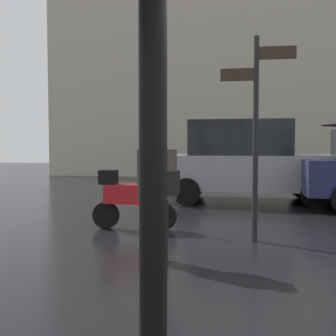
% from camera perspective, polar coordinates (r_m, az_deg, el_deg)
% --- Properties ---
extents(pedestrian_with_bag, '(0.49, 0.24, 1.59)m').
position_cam_1_polar(pedestrian_with_bag, '(4.97, -1.34, -2.89)').
color(pedestrian_with_bag, '#2A241E').
rests_on(pedestrian_with_bag, ground).
extents(parked_scooter, '(1.46, 0.32, 1.23)m').
position_cam_1_polar(parked_scooter, '(6.97, -5.13, -4.03)').
color(parked_scooter, black).
rests_on(parked_scooter, ground).
extents(parked_car_right, '(4.53, 2.05, 2.06)m').
position_cam_1_polar(parked_car_right, '(10.63, 10.72, 0.94)').
color(parked_car_right, gray).
rests_on(parked_car_right, ground).
extents(street_signpost, '(1.08, 0.08, 3.02)m').
position_cam_1_polar(street_signpost, '(6.16, 12.20, 6.81)').
color(street_signpost, black).
rests_on(street_signpost, ground).
extents(building_block, '(17.96, 2.30, 14.91)m').
position_cam_1_polar(building_block, '(20.40, 10.17, 20.26)').
color(building_block, '#B2A893').
rests_on(building_block, ground).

